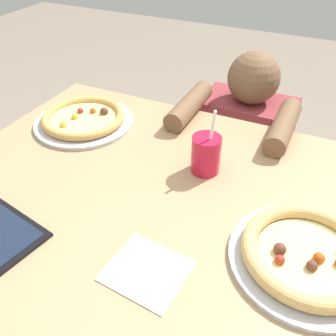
{
  "coord_description": "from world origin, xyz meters",
  "views": [
    {
      "loc": [
        0.32,
        -0.62,
        1.38
      ],
      "look_at": [
        -0.02,
        0.09,
        0.78
      ],
      "focal_mm": 38.89,
      "sensor_mm": 36.0,
      "label": 1
    }
  ],
  "objects_px": {
    "pizza_near": "(308,255)",
    "drink_cup_colored": "(206,154)",
    "pizza_far": "(84,119)",
    "diner_seated": "(240,165)"
  },
  "relations": [
    {
      "from": "pizza_near",
      "to": "drink_cup_colored",
      "type": "relative_size",
      "value": 1.72
    },
    {
      "from": "drink_cup_colored",
      "to": "pizza_near",
      "type": "bearing_deg",
      "value": -34.03
    },
    {
      "from": "pizza_near",
      "to": "drink_cup_colored",
      "type": "bearing_deg",
      "value": 145.97
    },
    {
      "from": "pizza_far",
      "to": "drink_cup_colored",
      "type": "xyz_separation_m",
      "value": [
        0.46,
        -0.07,
        0.04
      ]
    },
    {
      "from": "drink_cup_colored",
      "to": "diner_seated",
      "type": "relative_size",
      "value": 0.21
    },
    {
      "from": "pizza_near",
      "to": "pizza_far",
      "type": "relative_size",
      "value": 0.99
    },
    {
      "from": "pizza_far",
      "to": "drink_cup_colored",
      "type": "distance_m",
      "value": 0.47
    },
    {
      "from": "diner_seated",
      "to": "pizza_far",
      "type": "bearing_deg",
      "value": -136.75
    },
    {
      "from": "pizza_near",
      "to": "pizza_far",
      "type": "bearing_deg",
      "value": 160.33
    },
    {
      "from": "pizza_far",
      "to": "diner_seated",
      "type": "bearing_deg",
      "value": 43.25
    }
  ]
}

